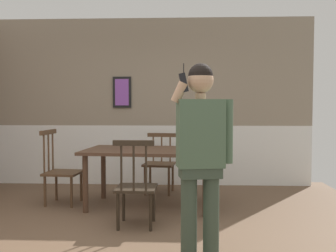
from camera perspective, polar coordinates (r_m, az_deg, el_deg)
ground_plane at (r=4.11m, az=-7.26°, el=-16.24°), size 6.19×6.19×0.00m
room_back_partition at (r=6.67m, az=-3.21°, el=3.05°), size 5.58×0.17×2.83m
dining_table at (r=5.18m, az=-2.73°, el=-4.41°), size 1.79×1.11×0.77m
chair_near_window at (r=4.37m, az=-4.74°, el=-8.74°), size 0.45×0.45×0.99m
chair_by_doorway at (r=5.57m, az=-15.52°, el=-6.21°), size 0.50×0.50×1.02m
chair_at_table_head at (r=6.06m, az=-1.23°, el=-5.45°), size 0.51×0.51×0.92m
person_figure at (r=3.35m, az=4.89°, el=-3.26°), size 0.54×0.28×1.71m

